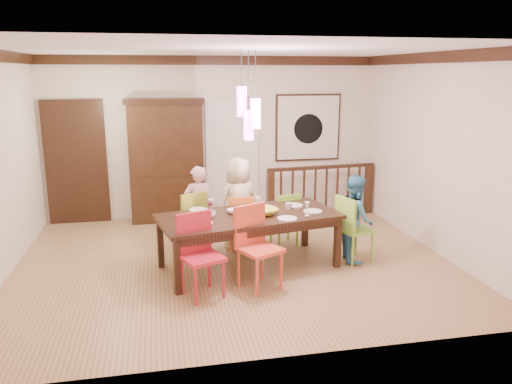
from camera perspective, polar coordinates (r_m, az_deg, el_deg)
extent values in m
plane|color=olive|center=(7.15, -2.47, -7.94)|extent=(6.00, 6.00, 0.00)
plane|color=white|center=(6.66, -2.73, 15.97)|extent=(6.00, 6.00, 0.00)
plane|color=beige|center=(9.20, -4.97, 6.21)|extent=(6.00, 0.00, 6.00)
plane|color=beige|center=(7.78, 19.86, 4.12)|extent=(0.00, 5.00, 5.00)
cube|color=black|center=(9.27, -19.82, 3.00)|extent=(1.04, 0.07, 2.24)
cube|color=silver|center=(9.27, -2.75, 3.80)|extent=(0.97, 0.05, 2.22)
cube|color=black|center=(9.52, 5.94, 7.34)|extent=(1.25, 0.04, 1.25)
cube|color=silver|center=(9.50, 5.99, 7.32)|extent=(1.18, 0.02, 1.18)
cylinder|color=black|center=(9.49, 6.01, 7.19)|extent=(0.56, 0.01, 0.56)
cube|color=#E645AB|center=(6.49, -1.65, 10.31)|extent=(0.11, 0.11, 0.38)
cylinder|color=black|center=(6.48, -1.68, 14.02)|extent=(0.01, 0.01, 0.46)
cube|color=#E645AB|center=(6.43, -0.07, 8.94)|extent=(0.11, 0.11, 0.38)
cylinder|color=black|center=(6.41, -0.07, 13.36)|extent=(0.01, 0.01, 0.61)
cube|color=#E645AB|center=(6.48, -0.86, 7.64)|extent=(0.11, 0.11, 0.38)
cylinder|color=black|center=(6.45, -0.87, 12.69)|extent=(0.01, 0.01, 0.76)
cube|color=black|center=(6.72, -0.82, -2.81)|extent=(2.56, 1.55, 0.05)
cube|color=black|center=(7.17, -10.34, -5.11)|extent=(0.09, 0.09, 0.70)
cube|color=black|center=(7.52, 6.95, -4.09)|extent=(0.09, 0.09, 0.70)
cube|color=black|center=(6.30, -10.16, -7.77)|extent=(0.09, 0.09, 0.70)
cube|color=black|center=(6.70, 9.42, -6.42)|extent=(0.09, 0.09, 0.70)
cube|color=black|center=(7.20, -1.52, -2.32)|extent=(2.16, 0.48, 0.10)
cube|color=black|center=(6.29, -0.01, -4.68)|extent=(2.16, 0.48, 0.10)
cube|color=#9EB12F|center=(7.44, -7.74, -3.49)|extent=(0.57, 0.57, 0.04)
cube|color=#9EB12F|center=(7.37, -7.80, -1.62)|extent=(0.40, 0.22, 0.46)
cylinder|color=#9EB12F|center=(7.34, -8.94, -5.67)|extent=(0.04, 0.04, 0.44)
cylinder|color=#9EB12F|center=(7.36, -6.26, -5.53)|extent=(0.04, 0.04, 0.44)
cylinder|color=#9EB12F|center=(7.66, -9.05, -4.84)|extent=(0.04, 0.04, 0.44)
cylinder|color=#9EB12F|center=(7.68, -6.49, -4.71)|extent=(0.04, 0.04, 0.44)
cube|color=orange|center=(7.54, -1.91, -3.50)|extent=(0.38, 0.38, 0.04)
cube|color=orange|center=(7.48, -1.93, -1.84)|extent=(0.38, 0.04, 0.42)
cylinder|color=orange|center=(7.44, -2.88, -5.44)|extent=(0.03, 0.03, 0.40)
cylinder|color=orange|center=(7.48, -0.54, -5.30)|extent=(0.03, 0.03, 0.40)
cylinder|color=orange|center=(7.73, -3.22, -4.71)|extent=(0.03, 0.03, 0.40)
cylinder|color=orange|center=(7.77, -0.96, -4.58)|extent=(0.03, 0.03, 0.40)
cube|color=#78B731|center=(7.70, 3.21, -3.17)|extent=(0.44, 0.44, 0.04)
cube|color=#78B731|center=(7.64, 3.23, -1.56)|extent=(0.38, 0.11, 0.41)
cylinder|color=#78B731|center=(7.59, 2.36, -5.05)|extent=(0.03, 0.03, 0.39)
cylinder|color=#78B731|center=(7.66, 4.58, -4.90)|extent=(0.03, 0.03, 0.39)
cylinder|color=#78B731|center=(7.87, 1.84, -4.36)|extent=(0.03, 0.03, 0.39)
cylinder|color=#78B731|center=(7.94, 3.99, -4.22)|extent=(0.03, 0.03, 0.39)
cube|color=red|center=(5.97, -6.16, -7.50)|extent=(0.58, 0.58, 0.04)
cube|color=red|center=(5.88, -6.23, -5.07)|extent=(0.43, 0.20, 0.49)
cylinder|color=red|center=(5.88, -7.72, -10.45)|extent=(0.04, 0.04, 0.47)
cylinder|color=red|center=(5.91, -4.15, -10.24)|extent=(0.04, 0.04, 0.47)
cylinder|color=red|center=(6.22, -7.95, -9.11)|extent=(0.04, 0.04, 0.47)
cylinder|color=red|center=(6.24, -4.58, -8.92)|extent=(0.04, 0.04, 0.47)
cube|color=#E3492F|center=(6.15, 0.44, -6.61)|extent=(0.62, 0.62, 0.04)
cube|color=#E3492F|center=(6.06, 0.45, -4.16)|extent=(0.44, 0.24, 0.51)
cylinder|color=#E3492F|center=(6.04, -0.96, -9.59)|extent=(0.04, 0.04, 0.49)
cylinder|color=#E3492F|center=(6.11, 2.54, -9.31)|extent=(0.04, 0.04, 0.49)
cylinder|color=#E3492F|center=(6.38, -1.57, -8.29)|extent=(0.04, 0.04, 0.49)
cylinder|color=#E3492F|center=(6.45, 1.74, -8.05)|extent=(0.04, 0.04, 0.49)
cube|color=#8BD141|center=(7.18, 11.27, -4.23)|extent=(0.53, 0.53, 0.04)
cube|color=#8BD141|center=(7.11, 11.36, -2.28)|extent=(0.17, 0.42, 0.47)
cylinder|color=#8BD141|center=(7.04, 10.41, -6.55)|extent=(0.04, 0.04, 0.45)
cylinder|color=#8BD141|center=(7.17, 12.99, -6.31)|extent=(0.04, 0.04, 0.45)
cylinder|color=#8BD141|center=(7.34, 9.43, -5.66)|extent=(0.04, 0.04, 0.45)
cylinder|color=#8BD141|center=(7.47, 11.92, -5.44)|extent=(0.04, 0.04, 0.45)
cube|color=black|center=(9.13, -10.02, -0.65)|extent=(1.28, 0.44, 0.82)
cube|color=black|center=(8.95, -10.30, 5.94)|extent=(1.28, 0.40, 1.28)
cube|color=black|center=(9.14, -10.32, 6.09)|extent=(1.10, 0.02, 1.10)
cube|color=black|center=(8.89, -10.48, 10.16)|extent=(1.37, 0.44, 0.10)
cube|color=black|center=(9.00, 1.51, -0.32)|extent=(0.13, 0.13, 0.92)
cube|color=black|center=(9.62, 12.93, 0.23)|extent=(0.13, 0.13, 0.92)
cube|color=black|center=(9.17, 7.49, 2.82)|extent=(2.07, 0.26, 0.06)
cube|color=black|center=(9.37, 7.33, -2.47)|extent=(1.95, 0.23, 0.05)
imported|color=beige|center=(7.52, -6.63, -1.82)|extent=(0.52, 0.41, 1.27)
imported|color=beige|center=(7.53, -2.00, -1.26)|extent=(0.79, 0.67, 1.39)
imported|color=teal|center=(7.17, 11.28, -2.94)|extent=(0.55, 0.66, 1.23)
imported|color=yellow|center=(6.71, 0.96, -2.23)|extent=(0.45, 0.45, 0.09)
imported|color=white|center=(6.77, -2.59, -2.21)|extent=(0.22, 0.22, 0.06)
imported|color=silver|center=(6.54, -5.23, -2.60)|extent=(0.16, 0.16, 0.11)
imported|color=silver|center=(6.98, 3.77, -1.60)|extent=(0.13, 0.13, 0.09)
cylinder|color=white|center=(6.97, -6.63, -2.02)|extent=(0.26, 0.26, 0.01)
cylinder|color=white|center=(6.93, -1.38, -2.01)|extent=(0.26, 0.26, 0.01)
cylinder|color=white|center=(7.16, 4.37, -1.53)|extent=(0.26, 0.26, 0.01)
cylinder|color=white|center=(6.36, -6.11, -3.52)|extent=(0.26, 0.26, 0.01)
cylinder|color=white|center=(6.52, 3.58, -3.04)|extent=(0.26, 0.26, 0.01)
cylinder|color=white|center=(6.89, 6.50, -2.19)|extent=(0.26, 0.26, 0.01)
cube|color=#D83359|center=(6.41, -0.12, -3.32)|extent=(0.18, 0.14, 0.01)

